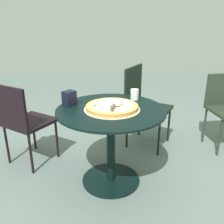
{
  "coord_description": "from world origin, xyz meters",
  "views": [
    {
      "loc": [
        -0.11,
        -1.84,
        1.36
      ],
      "look_at": [
        0.01,
        -0.01,
        0.67
      ],
      "focal_mm": 38.68,
      "sensor_mm": 36.0,
      "label": 1
    }
  ],
  "objects_px": {
    "pizza_server": "(114,105)",
    "patio_chair_far": "(23,119)",
    "drinking_cup": "(135,94)",
    "pizza_on_tray": "(112,107)",
    "patio_chair_near": "(143,101)",
    "napkin_dispenser": "(69,98)",
    "patio_table": "(111,132)"
  },
  "relations": [
    {
      "from": "pizza_server",
      "to": "patio_chair_far",
      "type": "bearing_deg",
      "value": 153.09
    },
    {
      "from": "drinking_cup",
      "to": "patio_chair_far",
      "type": "relative_size",
      "value": 0.11
    },
    {
      "from": "pizza_on_tray",
      "to": "pizza_server",
      "type": "relative_size",
      "value": 2.11
    },
    {
      "from": "patio_chair_near",
      "to": "patio_chair_far",
      "type": "xyz_separation_m",
      "value": [
        -1.22,
        -0.37,
        -0.03
      ]
    },
    {
      "from": "drinking_cup",
      "to": "napkin_dispenser",
      "type": "distance_m",
      "value": 0.59
    },
    {
      "from": "pizza_server",
      "to": "napkin_dispenser",
      "type": "height_order",
      "value": "napkin_dispenser"
    },
    {
      "from": "pizza_server",
      "to": "patio_chair_near",
      "type": "distance_m",
      "value": 0.91
    },
    {
      "from": "patio_chair_far",
      "to": "pizza_server",
      "type": "bearing_deg",
      "value": -26.91
    },
    {
      "from": "patio_table",
      "to": "patio_chair_near",
      "type": "height_order",
      "value": "patio_chair_near"
    },
    {
      "from": "drinking_cup",
      "to": "patio_chair_near",
      "type": "bearing_deg",
      "value": 69.98
    },
    {
      "from": "patio_table",
      "to": "pizza_server",
      "type": "distance_m",
      "value": 0.28
    },
    {
      "from": "pizza_on_tray",
      "to": "patio_chair_near",
      "type": "bearing_deg",
      "value": 61.46
    },
    {
      "from": "drinking_cup",
      "to": "patio_chair_far",
      "type": "height_order",
      "value": "patio_chair_far"
    },
    {
      "from": "napkin_dispenser",
      "to": "patio_chair_near",
      "type": "distance_m",
      "value": 0.98
    },
    {
      "from": "napkin_dispenser",
      "to": "patio_chair_near",
      "type": "relative_size",
      "value": 0.14
    },
    {
      "from": "drinking_cup",
      "to": "pizza_server",
      "type": "bearing_deg",
      "value": -122.91
    },
    {
      "from": "drinking_cup",
      "to": "napkin_dispenser",
      "type": "xyz_separation_m",
      "value": [
        -0.57,
        -0.13,
        0.01
      ]
    },
    {
      "from": "drinking_cup",
      "to": "napkin_dispenser",
      "type": "relative_size",
      "value": 0.76
    },
    {
      "from": "patio_chair_near",
      "to": "patio_table",
      "type": "bearing_deg",
      "value": -119.44
    },
    {
      "from": "patio_chair_near",
      "to": "patio_chair_far",
      "type": "distance_m",
      "value": 1.28
    },
    {
      "from": "patio_table",
      "to": "patio_chair_near",
      "type": "distance_m",
      "value": 0.82
    },
    {
      "from": "patio_table",
      "to": "pizza_server",
      "type": "relative_size",
      "value": 4.15
    },
    {
      "from": "pizza_server",
      "to": "napkin_dispenser",
      "type": "bearing_deg",
      "value": 151.48
    },
    {
      "from": "patio_chair_near",
      "to": "patio_chair_far",
      "type": "relative_size",
      "value": 1.08
    },
    {
      "from": "patio_chair_far",
      "to": "drinking_cup",
      "type": "bearing_deg",
      "value": -5.47
    },
    {
      "from": "patio_chair_far",
      "to": "patio_table",
      "type": "bearing_deg",
      "value": -22.54
    },
    {
      "from": "pizza_on_tray",
      "to": "drinking_cup",
      "type": "height_order",
      "value": "drinking_cup"
    },
    {
      "from": "patio_chair_near",
      "to": "drinking_cup",
      "type": "bearing_deg",
      "value": -110.02
    },
    {
      "from": "patio_table",
      "to": "patio_chair_far",
      "type": "xyz_separation_m",
      "value": [
        -0.82,
        0.34,
        0.0
      ]
    },
    {
      "from": "pizza_on_tray",
      "to": "pizza_server",
      "type": "height_order",
      "value": "pizza_server"
    },
    {
      "from": "napkin_dispenser",
      "to": "patio_table",
      "type": "bearing_deg",
      "value": 116.44
    },
    {
      "from": "pizza_on_tray",
      "to": "napkin_dispenser",
      "type": "relative_size",
      "value": 3.66
    }
  ]
}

